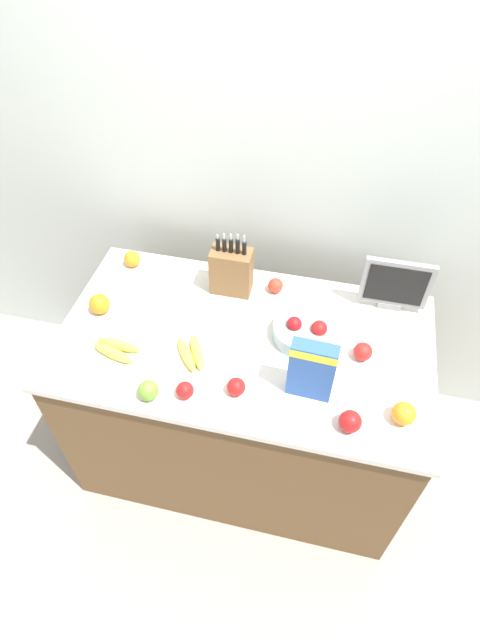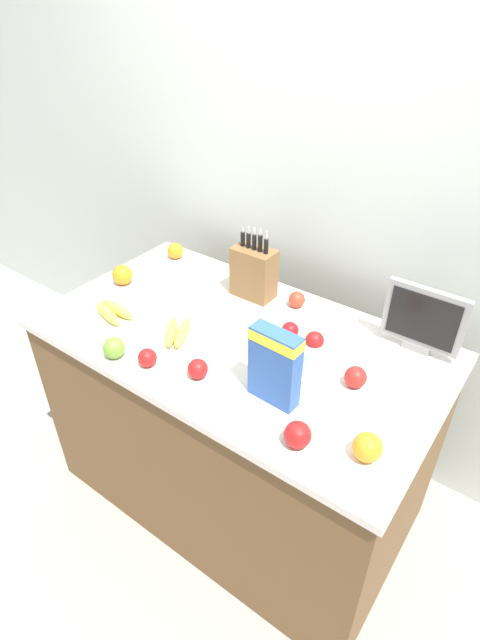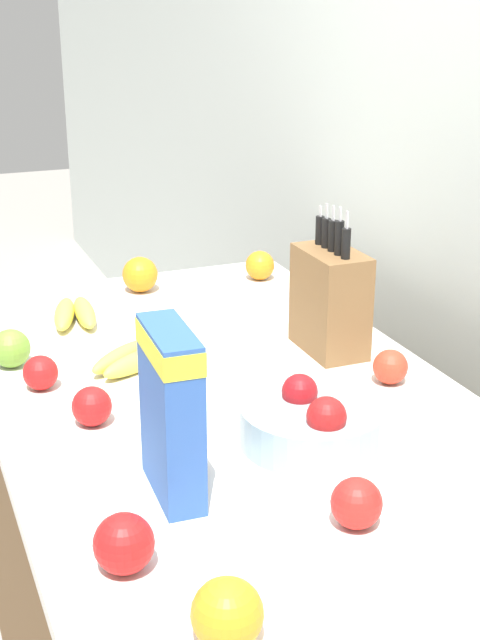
{
  "view_description": "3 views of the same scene",
  "coord_description": "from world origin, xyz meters",
  "px_view_note": "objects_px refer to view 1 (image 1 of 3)",
  "views": [
    {
      "loc": [
        0.28,
        -1.3,
        2.48
      ],
      "look_at": [
        -0.01,
        -0.02,
        1.05
      ],
      "focal_mm": 28.0,
      "sensor_mm": 36.0,
      "label": 1
    },
    {
      "loc": [
        0.9,
        -1.2,
        2.05
      ],
      "look_at": [
        -0.01,
        0.03,
        0.98
      ],
      "focal_mm": 28.0,
      "sensor_mm": 36.0,
      "label": 2
    },
    {
      "loc": [
        1.41,
        -0.54,
        1.65
      ],
      "look_at": [
        -0.02,
        0.04,
        1.06
      ],
      "focal_mm": 50.0,
      "sensor_mm": 36.0,
      "label": 3
    }
  ],
  "objects_px": {
    "knife_block": "(231,271)",
    "cereal_box": "(312,368)",
    "fruit_bowl": "(303,331)",
    "banana_bunch_right": "(192,353)",
    "small_monitor": "(396,285)",
    "apple_by_knife_block": "(236,387)",
    "apple_rightmost": "(363,352)",
    "apple_middle": "(350,421)",
    "apple_leftmost": "(148,391)",
    "orange_mid_left": "(404,414)",
    "orange_front_left": "(100,304)",
    "apple_rear": "(185,390)",
    "apple_near_bananas": "(276,286)",
    "orange_by_cereal": "(132,259)",
    "banana_bunch_left": "(116,349)"
  },
  "relations": [
    {
      "from": "knife_block",
      "to": "cereal_box",
      "type": "relative_size",
      "value": 1.19
    },
    {
      "from": "knife_block",
      "to": "fruit_bowl",
      "type": "xyz_separation_m",
      "value": [
        0.35,
        -0.21,
        -0.07
      ]
    },
    {
      "from": "banana_bunch_right",
      "to": "cereal_box",
      "type": "bearing_deg",
      "value": -7.66
    },
    {
      "from": "small_monitor",
      "to": "apple_by_knife_block",
      "type": "xyz_separation_m",
      "value": [
        -0.54,
        -0.58,
        -0.1
      ]
    },
    {
      "from": "apple_rightmost",
      "to": "apple_middle",
      "type": "xyz_separation_m",
      "value": [
        -0.02,
        -0.33,
        0.0
      ]
    },
    {
      "from": "small_monitor",
      "to": "apple_leftmost",
      "type": "xyz_separation_m",
      "value": [
        -0.85,
        -0.67,
        -0.1
      ]
    },
    {
      "from": "banana_bunch_right",
      "to": "orange_mid_left",
      "type": "relative_size",
      "value": 2.3
    },
    {
      "from": "apple_rightmost",
      "to": "orange_front_left",
      "type": "distance_m",
      "value": 1.11
    },
    {
      "from": "fruit_bowl",
      "to": "apple_rear",
      "type": "height_order",
      "value": "fruit_bowl"
    },
    {
      "from": "apple_near_bananas",
      "to": "orange_by_cereal",
      "type": "relative_size",
      "value": 0.9
    },
    {
      "from": "apple_by_knife_block",
      "to": "cereal_box",
      "type": "bearing_deg",
      "value": 13.54
    },
    {
      "from": "apple_by_knife_block",
      "to": "orange_front_left",
      "type": "distance_m",
      "value": 0.72
    },
    {
      "from": "banana_bunch_right",
      "to": "orange_front_left",
      "type": "relative_size",
      "value": 2.23
    },
    {
      "from": "apple_middle",
      "to": "orange_by_cereal",
      "type": "distance_m",
      "value": 1.24
    },
    {
      "from": "apple_near_bananas",
      "to": "apple_by_knife_block",
      "type": "bearing_deg",
      "value": -94.42
    },
    {
      "from": "cereal_box",
      "to": "apple_rear",
      "type": "xyz_separation_m",
      "value": [
        -0.44,
        -0.12,
        -0.11
      ]
    },
    {
      "from": "orange_mid_left",
      "to": "cereal_box",
      "type": "bearing_deg",
      "value": 172.41
    },
    {
      "from": "small_monitor",
      "to": "apple_rightmost",
      "type": "relative_size",
      "value": 3.79
    },
    {
      "from": "knife_block",
      "to": "banana_bunch_left",
      "type": "height_order",
      "value": "knife_block"
    },
    {
      "from": "orange_mid_left",
      "to": "orange_by_cereal",
      "type": "height_order",
      "value": "orange_mid_left"
    },
    {
      "from": "apple_by_knife_block",
      "to": "apple_middle",
      "type": "bearing_deg",
      "value": -7.56
    },
    {
      "from": "apple_by_knife_block",
      "to": "apple_leftmost",
      "type": "bearing_deg",
      "value": -163.44
    },
    {
      "from": "cereal_box",
      "to": "orange_mid_left",
      "type": "height_order",
      "value": "cereal_box"
    },
    {
      "from": "fruit_bowl",
      "to": "orange_mid_left",
      "type": "relative_size",
      "value": 2.83
    },
    {
      "from": "apple_rightmost",
      "to": "fruit_bowl",
      "type": "bearing_deg",
      "value": 168.18
    },
    {
      "from": "orange_front_left",
      "to": "cereal_box",
      "type": "bearing_deg",
      "value": -13.03
    },
    {
      "from": "small_monitor",
      "to": "fruit_bowl",
      "type": "height_order",
      "value": "small_monitor"
    },
    {
      "from": "orange_front_left",
      "to": "apple_by_knife_block",
      "type": "bearing_deg",
      "value": -22.67
    },
    {
      "from": "small_monitor",
      "to": "orange_front_left",
      "type": "height_order",
      "value": "small_monitor"
    },
    {
      "from": "fruit_bowl",
      "to": "apple_rightmost",
      "type": "xyz_separation_m",
      "value": [
        0.24,
        -0.05,
        -0.0
      ]
    },
    {
      "from": "cereal_box",
      "to": "apple_leftmost",
      "type": "xyz_separation_m",
      "value": [
        -0.57,
        -0.15,
        -0.11
      ]
    },
    {
      "from": "apple_middle",
      "to": "orange_by_cereal",
      "type": "xyz_separation_m",
      "value": [
        -1.06,
        0.65,
        -0.0
      ]
    },
    {
      "from": "cereal_box",
      "to": "apple_middle",
      "type": "distance_m",
      "value": 0.23
    },
    {
      "from": "banana_bunch_right",
      "to": "apple_middle",
      "type": "bearing_deg",
      "value": -16.09
    },
    {
      "from": "apple_by_knife_block",
      "to": "apple_middle",
      "type": "height_order",
      "value": "apple_middle"
    },
    {
      "from": "fruit_bowl",
      "to": "orange_mid_left",
      "type": "height_order",
      "value": "fruit_bowl"
    },
    {
      "from": "knife_block",
      "to": "fruit_bowl",
      "type": "height_order",
      "value": "knife_block"
    },
    {
      "from": "apple_near_bananas",
      "to": "orange_mid_left",
      "type": "xyz_separation_m",
      "value": [
        0.56,
        -0.55,
        0.01
      ]
    },
    {
      "from": "apple_near_bananas",
      "to": "apple_middle",
      "type": "height_order",
      "value": "apple_middle"
    },
    {
      "from": "apple_near_bananas",
      "to": "apple_leftmost",
      "type": "bearing_deg",
      "value": -118.09
    },
    {
      "from": "banana_bunch_left",
      "to": "banana_bunch_right",
      "type": "distance_m",
      "value": 0.3
    },
    {
      "from": "orange_mid_left",
      "to": "orange_by_cereal",
      "type": "bearing_deg",
      "value": 155.22
    },
    {
      "from": "small_monitor",
      "to": "banana_bunch_left",
      "type": "distance_m",
      "value": 1.17
    },
    {
      "from": "banana_bunch_left",
      "to": "apple_near_bananas",
      "type": "xyz_separation_m",
      "value": [
        0.55,
        0.49,
        0.01
      ]
    },
    {
      "from": "orange_by_cereal",
      "to": "apple_middle",
      "type": "bearing_deg",
      "value": -31.36
    },
    {
      "from": "apple_by_knife_block",
      "to": "apple_rear",
      "type": "xyz_separation_m",
      "value": [
        -0.18,
        -0.06,
        -0.0
      ]
    },
    {
      "from": "banana_bunch_left",
      "to": "orange_front_left",
      "type": "height_order",
      "value": "orange_front_left"
    },
    {
      "from": "apple_near_bananas",
      "to": "orange_front_left",
      "type": "height_order",
      "value": "orange_front_left"
    },
    {
      "from": "banana_bunch_left",
      "to": "apple_middle",
      "type": "height_order",
      "value": "apple_middle"
    },
    {
      "from": "banana_bunch_left",
      "to": "apple_rear",
      "type": "distance_m",
      "value": 0.36
    }
  ]
}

